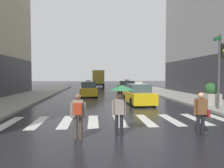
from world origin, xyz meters
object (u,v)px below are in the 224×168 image
taxi_third (127,87)px  box_truck (99,78)px  pedestrian_with_handbag (201,111)px  planter_near_corner (211,94)px  traffic_light_pole (221,61)px  taxi_lead (138,95)px  pedestrian_with_backpack (78,113)px  pedestrian_with_umbrella (121,96)px  taxi_second (88,90)px

taxi_third → box_truck: box_truck is taller
pedestrian_with_handbag → planter_near_corner: planter_near_corner is taller
taxi_third → traffic_light_pole: bearing=-75.4°
box_truck → pedestrian_with_handbag: box_truck is taller
taxi_lead → pedestrian_with_backpack: 9.73m
pedestrian_with_umbrella → taxi_third: bearing=79.6°
taxi_second → box_truck: size_ratio=0.61×
taxi_lead → taxi_second: (-4.26, 6.63, 0.00)m
pedestrian_with_backpack → pedestrian_with_umbrella: bearing=11.3°
pedestrian_with_backpack → planter_near_corner: bearing=36.8°
pedestrian_with_handbag → planter_near_corner: size_ratio=1.03×
taxi_second → planter_near_corner: 12.63m
taxi_second → planter_near_corner: taxi_second is taller
box_truck → pedestrian_with_backpack: size_ratio=4.62×
taxi_second → pedestrian_with_umbrella: 15.19m
pedestrian_with_backpack → box_truck: bearing=87.2°
taxi_lead → pedestrian_with_umbrella: (-2.62, -8.45, 0.79)m
taxi_lead → taxi_second: bearing=122.7°
pedestrian_with_backpack → traffic_light_pole: bearing=29.3°
pedestrian_with_umbrella → pedestrian_with_backpack: pedestrian_with_umbrella is taller
traffic_light_pole → pedestrian_with_backpack: (-8.68, -4.86, -2.29)m
taxi_second → taxi_third: same height
box_truck → pedestrian_with_handbag: size_ratio=4.62×
taxi_third → planter_near_corner: bearing=-69.6°
traffic_light_pole → pedestrian_with_backpack: traffic_light_pole is taller
traffic_light_pole → box_truck: (-7.10, 27.77, -1.41)m
taxi_third → box_truck: size_ratio=0.61×
taxi_second → pedestrian_with_handbag: taxi_second is taller
taxi_third → pedestrian_with_backpack: bearing=-104.8°
traffic_light_pole → pedestrian_with_umbrella: (-7.08, -4.55, -1.74)m
taxi_second → box_truck: bearing=84.6°
taxi_third → pedestrian_with_handbag: (-0.38, -18.90, 0.21)m
taxi_third → pedestrian_with_umbrella: pedestrian_with_umbrella is taller
box_truck → taxi_third: bearing=-76.0°
box_truck → pedestrian_with_handbag: bearing=-84.7°
traffic_light_pole → pedestrian_with_handbag: traffic_light_pole is taller
taxi_third → pedestrian_with_umbrella: (-3.41, -18.61, 0.79)m
traffic_light_pole → pedestrian_with_umbrella: size_ratio=2.47×
taxi_third → taxi_lead: bearing=-94.5°
pedestrian_with_umbrella → taxi_lead: bearing=72.8°
taxi_second → planter_near_corner: size_ratio=2.89×
pedestrian_with_handbag → traffic_light_pole: bearing=50.0°
taxi_lead → taxi_third: (0.79, 10.16, 0.00)m
traffic_light_pole → taxi_third: bearing=104.6°
traffic_light_pole → taxi_second: traffic_light_pole is taller
pedestrian_with_umbrella → planter_near_corner: bearing=40.6°
taxi_second → pedestrian_with_umbrella: (1.64, -15.08, 0.79)m
taxi_third → planter_near_corner: (4.41, -11.90, 0.15)m
taxi_third → pedestrian_with_backpack: size_ratio=2.80×
taxi_second → pedestrian_with_backpack: 15.40m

